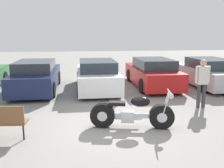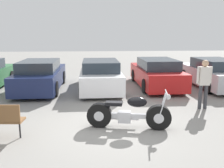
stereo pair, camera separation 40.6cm
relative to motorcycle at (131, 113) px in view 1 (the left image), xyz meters
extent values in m
plane|color=gray|center=(-0.40, 0.07, -0.42)|extent=(60.00, 60.00, 0.00)
cylinder|color=black|center=(0.80, -0.16, -0.09)|extent=(0.69, 0.33, 0.67)
cylinder|color=silver|center=(0.80, -0.16, -0.09)|extent=(0.30, 0.27, 0.27)
cylinder|color=black|center=(-0.76, 0.15, -0.09)|extent=(0.69, 0.33, 0.67)
cylinder|color=silver|center=(-0.76, 0.15, -0.09)|extent=(0.30, 0.27, 0.27)
cube|color=silver|center=(0.02, -0.01, -0.07)|extent=(1.21, 0.35, 0.12)
cube|color=silver|center=(-0.09, 0.01, -0.10)|extent=(0.38, 0.30, 0.30)
ellipsoid|color=black|center=(0.24, -0.05, 0.32)|extent=(0.57, 0.42, 0.28)
cube|color=black|center=(-0.37, 0.07, 0.26)|extent=(0.48, 0.32, 0.09)
ellipsoid|color=black|center=(-0.71, 0.14, 0.16)|extent=(0.51, 0.29, 0.20)
cylinder|color=silver|center=(0.87, -0.27, 0.26)|extent=(0.22, 0.08, 0.69)
cylinder|color=silver|center=(0.90, -0.09, 0.26)|extent=(0.22, 0.08, 0.69)
cylinder|color=silver|center=(0.97, -0.20, 0.60)|extent=(0.15, 0.61, 0.03)
sphere|color=silver|center=(1.01, -0.21, 0.48)|extent=(0.15, 0.15, 0.15)
cylinder|color=silver|center=(-0.28, 0.19, -0.20)|extent=(1.20, 0.32, 0.08)
cylinder|color=black|center=(-5.10, 6.68, -0.10)|extent=(0.20, 0.63, 0.63)
cube|color=#19234C|center=(-3.23, 5.02, 0.11)|extent=(1.73, 4.49, 0.76)
cube|color=#28333D|center=(-3.23, 4.75, 0.71)|extent=(1.53, 2.33, 0.45)
cylinder|color=black|center=(-4.04, 6.41, -0.10)|extent=(0.20, 0.63, 0.63)
cylinder|color=black|center=(-2.43, 6.41, -0.10)|extent=(0.20, 0.63, 0.63)
cylinder|color=black|center=(-4.04, 3.63, -0.10)|extent=(0.20, 0.63, 0.63)
cylinder|color=black|center=(-2.43, 3.63, -0.10)|extent=(0.20, 0.63, 0.63)
cube|color=white|center=(-0.56, 4.91, 0.11)|extent=(1.73, 4.49, 0.76)
cube|color=#28333D|center=(-0.56, 4.64, 0.71)|extent=(1.53, 2.33, 0.45)
cylinder|color=black|center=(-1.36, 6.30, -0.10)|extent=(0.20, 0.63, 0.63)
cylinder|color=black|center=(0.25, 6.30, -0.10)|extent=(0.20, 0.63, 0.63)
cylinder|color=black|center=(-1.36, 3.52, -0.10)|extent=(0.20, 0.63, 0.63)
cylinder|color=black|center=(0.25, 3.52, -0.10)|extent=(0.20, 0.63, 0.63)
cube|color=red|center=(2.12, 5.26, 0.11)|extent=(1.73, 4.49, 0.76)
cube|color=#28333D|center=(2.12, 4.99, 0.71)|extent=(1.53, 2.33, 0.45)
cylinder|color=black|center=(1.31, 6.65, -0.10)|extent=(0.20, 0.63, 0.63)
cylinder|color=black|center=(2.93, 6.65, -0.10)|extent=(0.20, 0.63, 0.63)
cylinder|color=black|center=(1.31, 3.87, -0.10)|extent=(0.20, 0.63, 0.63)
cylinder|color=black|center=(2.93, 3.87, -0.10)|extent=(0.20, 0.63, 0.63)
cube|color=#BCBCC1|center=(4.80, 5.01, 0.11)|extent=(1.73, 4.49, 0.76)
cube|color=#28333D|center=(4.80, 4.74, 0.71)|extent=(1.53, 2.33, 0.45)
cylinder|color=black|center=(3.99, 6.40, -0.10)|extent=(0.20, 0.63, 0.63)
cylinder|color=black|center=(5.60, 6.40, -0.10)|extent=(0.20, 0.63, 0.63)
cylinder|color=black|center=(3.99, 3.62, -0.10)|extent=(0.20, 0.63, 0.63)
cylinder|color=black|center=(6.67, 6.61, -0.10)|extent=(0.20, 0.63, 0.63)
cylinder|color=black|center=(-2.71, -0.43, -0.19)|extent=(0.04, 0.04, 0.45)
cylinder|color=#38383D|center=(2.69, 1.55, -0.01)|extent=(0.12, 0.12, 0.82)
cylinder|color=#38383D|center=(2.88, 1.55, -0.01)|extent=(0.12, 0.12, 0.82)
cube|color=silver|center=(2.78, 1.55, 0.71)|extent=(0.34, 0.20, 0.61)
cylinder|color=silver|center=(2.56, 1.55, 0.74)|extent=(0.08, 0.08, 0.57)
cylinder|color=silver|center=(3.00, 1.55, 0.74)|extent=(0.08, 0.08, 0.57)
sphere|color=tan|center=(2.78, 1.55, 1.13)|extent=(0.22, 0.22, 0.22)
camera|label=1|loc=(-1.35, -6.28, 2.09)|focal=40.00mm
camera|label=2|loc=(-0.95, -6.32, 2.09)|focal=40.00mm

